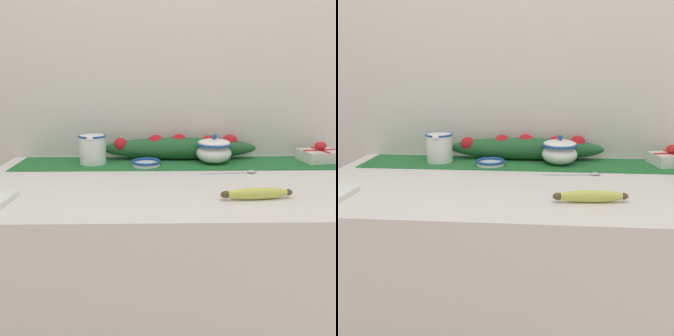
# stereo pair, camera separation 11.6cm
# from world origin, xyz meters

# --- Properties ---
(countertop) EXTENTS (1.34, 0.70, 0.92)m
(countertop) POSITION_xyz_m (0.00, 0.00, 0.46)
(countertop) COLOR silver
(countertop) RESTS_ON ground_plane
(back_wall) EXTENTS (2.14, 0.04, 2.40)m
(back_wall) POSITION_xyz_m (0.00, 0.37, 1.20)
(back_wall) COLOR silver
(back_wall) RESTS_ON ground_plane
(table_runner) EXTENTS (1.23, 0.22, 0.00)m
(table_runner) POSITION_xyz_m (0.00, 0.23, 0.92)
(table_runner) COLOR #236B33
(table_runner) RESTS_ON countertop
(cream_pitcher) EXTENTS (0.10, 0.12, 0.11)m
(cream_pitcher) POSITION_xyz_m (-0.33, 0.23, 0.98)
(cream_pitcher) COLOR white
(cream_pitcher) RESTS_ON countertop
(sugar_bowl) EXTENTS (0.13, 0.13, 0.11)m
(sugar_bowl) POSITION_xyz_m (0.13, 0.23, 0.97)
(sugar_bowl) COLOR white
(sugar_bowl) RESTS_ON countertop
(small_dish) EXTENTS (0.11, 0.11, 0.02)m
(small_dish) POSITION_xyz_m (-0.13, 0.19, 0.93)
(small_dish) COLOR white
(small_dish) RESTS_ON countertop
(banana) EXTENTS (0.20, 0.05, 0.03)m
(banana) POSITION_xyz_m (0.19, -0.19, 0.93)
(banana) COLOR #CCD156
(banana) RESTS_ON countertop
(spoon) EXTENTS (0.20, 0.04, 0.01)m
(spoon) POSITION_xyz_m (0.23, 0.09, 0.92)
(spoon) COLOR #B7B7BC
(spoon) RESTS_ON countertop
(gift_box) EXTENTS (0.16, 0.14, 0.08)m
(gift_box) POSITION_xyz_m (0.55, 0.25, 0.95)
(gift_box) COLOR silver
(gift_box) RESTS_ON countertop
(poinsettia_garland) EXTENTS (0.62, 0.09, 0.10)m
(poinsettia_garland) POSITION_xyz_m (0.00, 0.30, 0.97)
(poinsettia_garland) COLOR #235B2D
(poinsettia_garland) RESTS_ON countertop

